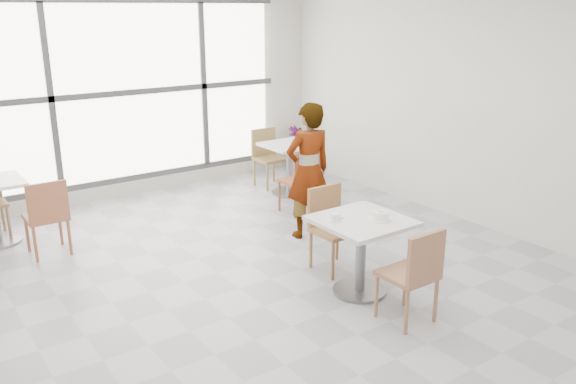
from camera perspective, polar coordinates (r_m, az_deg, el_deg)
floor at (r=6.02m, az=-1.68°, el=-8.40°), size 7.00×7.00×0.00m
wall_back at (r=8.62m, az=-15.04°, el=9.41°), size 6.00×0.00×6.00m
wall_right at (r=7.59m, az=17.56°, el=8.16°), size 0.00×7.00×7.00m
window at (r=8.56m, az=-14.88°, el=9.37°), size 4.60×0.07×2.52m
main_table at (r=5.58m, az=7.12°, el=-4.82°), size 0.80×0.80×0.75m
chair_near at (r=5.13m, az=12.24°, el=-7.46°), size 0.42×0.42×0.87m
chair_far at (r=6.11m, az=4.16°, el=-2.95°), size 0.42×0.42×0.87m
oatmeal_bowl at (r=5.49m, az=8.95°, el=-2.26°), size 0.21×0.21×0.09m
coffee_cup at (r=5.42m, az=4.59°, el=-2.49°), size 0.16×0.13×0.07m
person at (r=6.85m, az=1.99°, el=2.06°), size 0.62×0.44×1.61m
bg_table_right at (r=8.54m, az=0.13°, el=2.99°), size 0.70×0.70×0.75m
bg_chair_left_near at (r=6.88m, az=-22.36°, el=-1.89°), size 0.42×0.42×0.87m
bg_chair_right_near at (r=7.68m, az=1.36°, el=1.43°), size 0.42×0.42×0.87m
bg_chair_right_far at (r=8.96m, az=-2.01°, el=3.77°), size 0.42×0.42×0.87m
plant_right at (r=9.85m, az=0.96°, el=4.25°), size 0.53×0.53×0.73m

